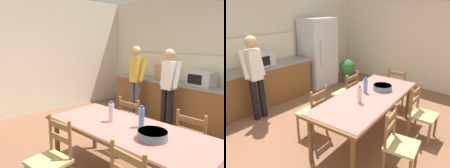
# 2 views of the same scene
# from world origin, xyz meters

# --- Properties ---
(ground_plane) EXTENTS (8.32, 8.32, 0.00)m
(ground_plane) POSITION_xyz_m (0.00, 0.00, 0.00)
(ground_plane) COLOR brown
(wall_back) EXTENTS (6.52, 0.12, 2.90)m
(wall_back) POSITION_xyz_m (0.00, 2.66, 1.45)
(wall_back) COLOR beige
(wall_back) RESTS_ON ground
(wall_left) EXTENTS (0.12, 5.20, 2.90)m
(wall_left) POSITION_xyz_m (-3.26, 0.00, 1.45)
(wall_left) COLOR beige
(wall_left) RESTS_ON ground
(kitchen_counter) EXTENTS (3.49, 0.66, 0.88)m
(kitchen_counter) POSITION_xyz_m (-0.73, 2.23, 0.44)
(kitchen_counter) COLOR brown
(kitchen_counter) RESTS_ON ground
(counter_splashback) EXTENTS (3.45, 0.03, 0.60)m
(counter_splashback) POSITION_xyz_m (-0.73, 2.54, 1.18)
(counter_splashback) COLOR beige
(counter_splashback) RESTS_ON kitchen_counter
(microwave) EXTENTS (0.50, 0.39, 0.30)m
(microwave) POSITION_xyz_m (-0.12, 2.21, 1.03)
(microwave) COLOR #B2B7BC
(microwave) RESTS_ON kitchen_counter
(paper_bag) EXTENTS (0.24, 0.16, 0.36)m
(paper_bag) POSITION_xyz_m (-1.17, 2.20, 1.06)
(paper_bag) COLOR tan
(paper_bag) RESTS_ON kitchen_counter
(dining_table) EXTENTS (2.32, 1.15, 0.75)m
(dining_table) POSITION_xyz_m (0.32, -0.28, 0.68)
(dining_table) COLOR brown
(dining_table) RESTS_ON ground
(bottle_near_centre) EXTENTS (0.07, 0.07, 0.27)m
(bottle_near_centre) POSITION_xyz_m (0.05, -0.31, 0.88)
(bottle_near_centre) COLOR silver
(bottle_near_centre) RESTS_ON dining_table
(bottle_off_centre) EXTENTS (0.07, 0.07, 0.27)m
(bottle_off_centre) POSITION_xyz_m (0.42, -0.16, 0.88)
(bottle_off_centre) COLOR #4C8ED6
(bottle_off_centre) RESTS_ON dining_table
(serving_bowl) EXTENTS (0.32, 0.32, 0.09)m
(serving_bowl) POSITION_xyz_m (0.72, -0.31, 0.81)
(serving_bowl) COLOR slate
(serving_bowl) RESTS_ON dining_table
(chair_side_far_left) EXTENTS (0.46, 0.45, 0.91)m
(chair_side_far_left) POSITION_xyz_m (-0.26, 0.40, 0.44)
(chair_side_far_left) COLOR olive
(chair_side_far_left) RESTS_ON ground
(chair_side_far_right) EXTENTS (0.45, 0.43, 0.91)m
(chair_side_far_right) POSITION_xyz_m (0.74, 0.52, 0.44)
(chair_side_far_right) COLOR olive
(chair_side_far_right) RESTS_ON ground
(chair_side_near_left) EXTENTS (0.49, 0.47, 0.91)m
(chair_side_near_left) POSITION_xyz_m (-0.10, -1.08, 0.44)
(chair_side_near_left) COLOR olive
(chair_side_near_left) RESTS_ON ground
(person_at_sink) EXTENTS (0.42, 0.29, 1.68)m
(person_at_sink) POSITION_xyz_m (-1.50, 1.71, 0.94)
(person_at_sink) COLOR #4C4C4C
(person_at_sink) RESTS_ON ground
(person_at_counter) EXTENTS (0.41, 0.28, 1.64)m
(person_at_counter) POSITION_xyz_m (-0.55, 1.69, 0.92)
(person_at_counter) COLOR black
(person_at_counter) RESTS_ON ground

